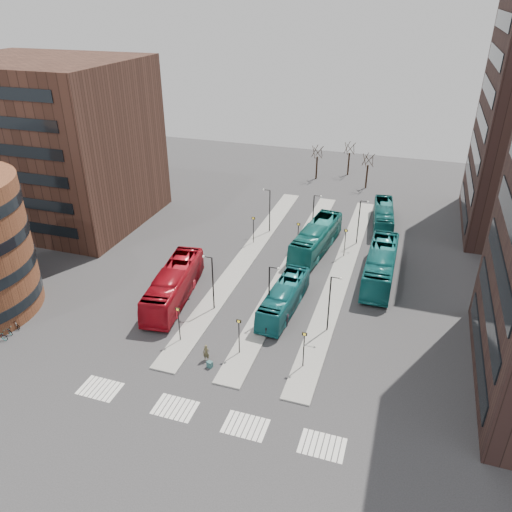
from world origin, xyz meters
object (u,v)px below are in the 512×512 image
(red_bus, at_px, (174,285))
(teal_bus_c, at_px, (380,265))
(commuter_b, at_px, (266,330))
(traveller, at_px, (206,353))
(commuter_c, at_px, (286,320))
(suitcase, at_px, (210,364))
(teal_bus_b, at_px, (316,238))
(commuter_a, at_px, (186,292))
(bicycle_far, at_px, (7,330))
(teal_bus_a, at_px, (284,298))
(bicycle_mid, at_px, (13,324))
(teal_bus_d, at_px, (383,216))

(red_bus, xyz_separation_m, teal_bus_c, (20.60, 11.33, 0.03))
(teal_bus_c, height_order, commuter_b, teal_bus_c)
(traveller, xyz_separation_m, commuter_c, (5.50, 7.27, -0.08))
(suitcase, height_order, teal_bus_b, teal_bus_b)
(commuter_a, bearing_deg, commuter_b, 159.20)
(teal_bus_b, height_order, teal_bus_c, teal_bus_c)
(commuter_a, distance_m, bicycle_far, 17.87)
(teal_bus_b, xyz_separation_m, commuter_b, (-0.61, -19.44, -0.93))
(suitcase, xyz_separation_m, teal_bus_a, (3.84, 10.71, 1.18))
(commuter_b, distance_m, commuter_c, 2.70)
(teal_bus_b, distance_m, bicycle_far, 36.57)
(teal_bus_c, height_order, bicycle_mid, teal_bus_c)
(suitcase, relative_size, teal_bus_c, 0.05)
(traveller, height_order, commuter_a, commuter_a)
(teal_bus_b, distance_m, bicycle_mid, 35.91)
(traveller, height_order, bicycle_mid, traveller)
(teal_bus_b, bearing_deg, commuter_c, -80.61)
(teal_bus_a, height_order, traveller, teal_bus_a)
(commuter_c, height_order, bicycle_mid, commuter_c)
(bicycle_far, bearing_deg, suitcase, -74.55)
(teal_bus_b, xyz_separation_m, traveller, (-4.76, -24.37, -0.95))
(commuter_c, bearing_deg, commuter_a, -84.58)
(teal_bus_d, distance_m, commuter_b, 30.90)
(teal_bus_b, height_order, commuter_a, teal_bus_b)
(traveller, height_order, bicycle_far, traveller)
(teal_bus_a, bearing_deg, red_bus, -168.77)
(teal_bus_b, bearing_deg, commuter_a, -117.97)
(teal_bus_b, bearing_deg, teal_bus_a, -84.18)
(suitcase, distance_m, teal_bus_c, 24.07)
(traveller, bearing_deg, bicycle_mid, 179.10)
(teal_bus_a, height_order, commuter_c, teal_bus_a)
(teal_bus_a, bearing_deg, commuter_c, -65.79)
(teal_bus_d, bearing_deg, bicycle_far, -136.97)
(suitcase, distance_m, teal_bus_a, 11.44)
(teal_bus_d, height_order, bicycle_mid, teal_bus_d)
(traveller, height_order, commuter_c, traveller)
(teal_bus_b, distance_m, commuter_b, 19.47)
(bicycle_mid, bearing_deg, teal_bus_c, -53.09)
(teal_bus_d, xyz_separation_m, commuter_b, (-8.03, -29.83, -0.66))
(traveller, bearing_deg, commuter_a, 119.87)
(commuter_c, distance_m, bicycle_mid, 27.06)
(teal_bus_a, relative_size, bicycle_mid, 6.31)
(red_bus, relative_size, commuter_b, 7.51)
(teal_bus_a, bearing_deg, teal_bus_d, 76.18)
(traveller, distance_m, commuter_b, 6.45)
(teal_bus_a, relative_size, bicycle_far, 6.57)
(traveller, xyz_separation_m, commuter_a, (-6.14, 8.74, 0.02))
(teal_bus_b, height_order, bicycle_far, teal_bus_b)
(teal_bus_a, height_order, teal_bus_b, teal_bus_b)
(teal_bus_b, bearing_deg, bicycle_far, -125.93)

